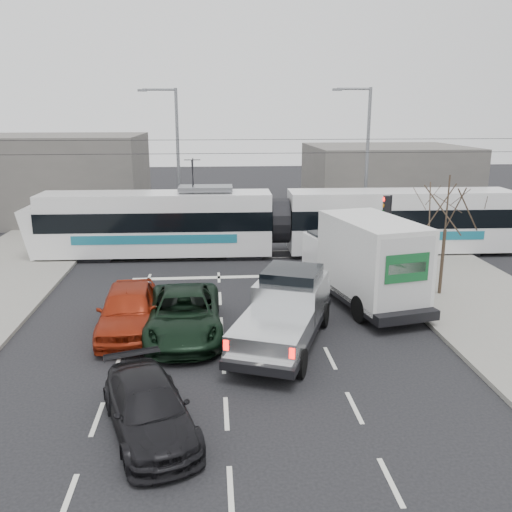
{
  "coord_description": "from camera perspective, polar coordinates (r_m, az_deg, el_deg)",
  "views": [
    {
      "loc": [
        -1.96,
        -18.59,
        7.6
      ],
      "look_at": [
        -0.17,
        3.07,
        1.8
      ],
      "focal_mm": 38.0,
      "sensor_mm": 36.0,
      "label": 1
    }
  ],
  "objects": [
    {
      "name": "building_left",
      "position": [
        42.58,
        -21.32,
        7.74
      ],
      "size": [
        14.0,
        10.0,
        6.0
      ],
      "primitive_type": "cube",
      "color": "#66605C",
      "rests_on": "ground"
    },
    {
      "name": "tram",
      "position": [
        29.36,
        2.41,
        3.61
      ],
      "size": [
        25.42,
        3.14,
        5.18
      ],
      "rotation": [
        0.0,
        0.0,
        -0.02
      ],
      "color": "white",
      "rests_on": "ground"
    },
    {
      "name": "red_car",
      "position": [
        19.73,
        -13.26,
        -5.47
      ],
      "size": [
        2.25,
        5.09,
        1.7
      ],
      "primitive_type": "imported",
      "rotation": [
        0.0,
        0.0,
        0.05
      ],
      "color": "maroon",
      "rests_on": "ground"
    },
    {
      "name": "street_lamp_near",
      "position": [
        33.97,
        11.33,
        10.46
      ],
      "size": [
        2.38,
        0.25,
        9.0
      ],
      "color": "slate",
      "rests_on": "ground"
    },
    {
      "name": "navy_pickup",
      "position": [
        25.07,
        9.41,
        -0.69
      ],
      "size": [
        1.79,
        4.49,
        1.88
      ],
      "rotation": [
        0.0,
        0.0,
        0.01
      ],
      "color": "black",
      "rests_on": "ground"
    },
    {
      "name": "sidewalk_right",
      "position": [
        22.85,
        24.4,
        -5.68
      ],
      "size": [
        6.0,
        60.0,
        0.15
      ],
      "primitive_type": "cube",
      "color": "gray",
      "rests_on": "ground"
    },
    {
      "name": "building_right",
      "position": [
        45.11,
        13.47,
        8.05
      ],
      "size": [
        12.0,
        10.0,
        5.0
      ],
      "primitive_type": "cube",
      "color": "#66605C",
      "rests_on": "ground"
    },
    {
      "name": "green_car",
      "position": [
        19.16,
        -7.58,
        -6.06
      ],
      "size": [
        2.71,
        5.63,
        1.54
      ],
      "primitive_type": "imported",
      "rotation": [
        0.0,
        0.0,
        0.03
      ],
      "color": "black",
      "rests_on": "ground"
    },
    {
      "name": "traffic_signal",
      "position": [
        26.91,
        13.66,
        4.12
      ],
      "size": [
        0.44,
        0.44,
        3.6
      ],
      "color": "black",
      "rests_on": "ground"
    },
    {
      "name": "rails",
      "position": [
        29.64,
        -0.77,
        0.11
      ],
      "size": [
        60.0,
        1.6,
        0.03
      ],
      "primitive_type": "cube",
      "color": "#33302D",
      "rests_on": "ground"
    },
    {
      "name": "silver_pickup",
      "position": [
        18.42,
        3.21,
        -5.55
      ],
      "size": [
        4.35,
        6.77,
        2.33
      ],
      "rotation": [
        0.0,
        0.0,
        -0.37
      ],
      "color": "black",
      "rests_on": "ground"
    },
    {
      "name": "street_lamp_far",
      "position": [
        34.75,
        -8.53,
        10.68
      ],
      "size": [
        2.38,
        0.25,
        9.0
      ],
      "color": "slate",
      "rests_on": "ground"
    },
    {
      "name": "bare_tree",
      "position": [
        23.47,
        19.47,
        4.75
      ],
      "size": [
        2.4,
        2.4,
        5.0
      ],
      "color": "#47382B",
      "rests_on": "ground"
    },
    {
      "name": "box_truck",
      "position": [
        22.29,
        11.28,
        -0.5
      ],
      "size": [
        3.98,
        7.55,
        3.59
      ],
      "rotation": [
        0.0,
        0.0,
        0.22
      ],
      "color": "black",
      "rests_on": "ground"
    },
    {
      "name": "catenary",
      "position": [
        28.9,
        -0.8,
        7.55
      ],
      "size": [
        60.0,
        0.2,
        7.0
      ],
      "color": "black",
      "rests_on": "ground"
    },
    {
      "name": "dark_car",
      "position": [
        13.88,
        -11.21,
        -15.45
      ],
      "size": [
        3.09,
        4.77,
        1.28
      ],
      "primitive_type": "imported",
      "rotation": [
        0.0,
        0.0,
        0.32
      ],
      "color": "black",
      "rests_on": "ground"
    },
    {
      "name": "ground",
      "position": [
        20.18,
        1.21,
        -7.19
      ],
      "size": [
        120.0,
        120.0,
        0.0
      ],
      "primitive_type": "plane",
      "color": "black",
      "rests_on": "ground"
    }
  ]
}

